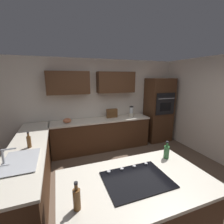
{
  "coord_description": "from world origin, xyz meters",
  "views": [
    {
      "loc": [
        1.27,
        2.37,
        2.08
      ],
      "look_at": [
        -0.06,
        -1.29,
        1.19
      ],
      "focal_mm": 24.51,
      "sensor_mm": 36.0,
      "label": 1
    }
  ],
  "objects_px": {
    "cooktop": "(136,179)",
    "second_bottle": "(167,151)",
    "oil_bottle": "(77,199)",
    "blender": "(131,112)",
    "mixing_bowl": "(67,120)",
    "sink_unit": "(20,161)",
    "spice_rack": "(112,113)",
    "wall_oven": "(159,110)",
    "dish_soap_bottle": "(29,141)"
  },
  "relations": [
    {
      "from": "cooktop",
      "to": "oil_bottle",
      "type": "height_order",
      "value": "oil_bottle"
    },
    {
      "from": "oil_bottle",
      "to": "dish_soap_bottle",
      "type": "bearing_deg",
      "value": -68.87
    },
    {
      "from": "dish_soap_bottle",
      "to": "sink_unit",
      "type": "bearing_deg",
      "value": 83.05
    },
    {
      "from": "oil_bottle",
      "to": "mixing_bowl",
      "type": "bearing_deg",
      "value": -92.3
    },
    {
      "from": "wall_oven",
      "to": "spice_rack",
      "type": "bearing_deg",
      "value": -3.01
    },
    {
      "from": "blender",
      "to": "mixing_bowl",
      "type": "relative_size",
      "value": 1.48
    },
    {
      "from": "wall_oven",
      "to": "dish_soap_bottle",
      "type": "bearing_deg",
      "value": 19.85
    },
    {
      "from": "second_bottle",
      "to": "spice_rack",
      "type": "bearing_deg",
      "value": -90.93
    },
    {
      "from": "sink_unit",
      "to": "blender",
      "type": "distance_m",
      "value": 3.22
    },
    {
      "from": "mixing_bowl",
      "to": "spice_rack",
      "type": "xyz_separation_m",
      "value": [
        -1.3,
        -0.09,
        0.07
      ]
    },
    {
      "from": "mixing_bowl",
      "to": "spice_rack",
      "type": "height_order",
      "value": "spice_rack"
    },
    {
      "from": "wall_oven",
      "to": "cooktop",
      "type": "bearing_deg",
      "value": 49.49
    },
    {
      "from": "cooktop",
      "to": "sink_unit",
      "type": "bearing_deg",
      "value": -33.44
    },
    {
      "from": "blender",
      "to": "oil_bottle",
      "type": "distance_m",
      "value": 3.5
    },
    {
      "from": "sink_unit",
      "to": "oil_bottle",
      "type": "bearing_deg",
      "value": 121.45
    },
    {
      "from": "spice_rack",
      "to": "blender",
      "type": "bearing_deg",
      "value": 171.59
    },
    {
      "from": "sink_unit",
      "to": "cooktop",
      "type": "bearing_deg",
      "value": 146.56
    },
    {
      "from": "blender",
      "to": "wall_oven",
      "type": "bearing_deg",
      "value": -179.74
    },
    {
      "from": "cooktop",
      "to": "second_bottle",
      "type": "xyz_separation_m",
      "value": [
        -0.66,
        -0.29,
        0.1
      ]
    },
    {
      "from": "cooktop",
      "to": "mixing_bowl",
      "type": "distance_m",
      "value": 2.76
    },
    {
      "from": "sink_unit",
      "to": "second_bottle",
      "type": "xyz_separation_m",
      "value": [
        -2.04,
        0.62,
        0.09
      ]
    },
    {
      "from": "spice_rack",
      "to": "dish_soap_bottle",
      "type": "xyz_separation_m",
      "value": [
        2.02,
        1.39,
        -0.02
      ]
    },
    {
      "from": "second_bottle",
      "to": "mixing_bowl",
      "type": "bearing_deg",
      "value": -62.3
    },
    {
      "from": "mixing_bowl",
      "to": "second_bottle",
      "type": "xyz_separation_m",
      "value": [
        -1.26,
        2.4,
        0.05
      ]
    },
    {
      "from": "spice_rack",
      "to": "cooktop",
      "type": "bearing_deg",
      "value": 75.81
    },
    {
      "from": "spice_rack",
      "to": "oil_bottle",
      "type": "relative_size",
      "value": 1.16
    },
    {
      "from": "sink_unit",
      "to": "spice_rack",
      "type": "height_order",
      "value": "spice_rack"
    },
    {
      "from": "mixing_bowl",
      "to": "dish_soap_bottle",
      "type": "xyz_separation_m",
      "value": [
        0.72,
        1.3,
        0.05
      ]
    },
    {
      "from": "spice_rack",
      "to": "dish_soap_bottle",
      "type": "relative_size",
      "value": 1.17
    },
    {
      "from": "cooktop",
      "to": "wall_oven",
      "type": "bearing_deg",
      "value": -130.51
    },
    {
      "from": "cooktop",
      "to": "mixing_bowl",
      "type": "bearing_deg",
      "value": -77.49
    },
    {
      "from": "blender",
      "to": "second_bottle",
      "type": "xyz_separation_m",
      "value": [
        0.64,
        2.4,
        -0.03
      ]
    },
    {
      "from": "wall_oven",
      "to": "mixing_bowl",
      "type": "height_order",
      "value": "wall_oven"
    },
    {
      "from": "blender",
      "to": "dish_soap_bottle",
      "type": "height_order",
      "value": "blender"
    },
    {
      "from": "blender",
      "to": "oil_bottle",
      "type": "relative_size",
      "value": 1.14
    },
    {
      "from": "sink_unit",
      "to": "cooktop",
      "type": "height_order",
      "value": "sink_unit"
    },
    {
      "from": "oil_bottle",
      "to": "blender",
      "type": "bearing_deg",
      "value": -125.1
    },
    {
      "from": "cooktop",
      "to": "dish_soap_bottle",
      "type": "xyz_separation_m",
      "value": [
        1.32,
        -1.39,
        0.1
      ]
    },
    {
      "from": "cooktop",
      "to": "blender",
      "type": "xyz_separation_m",
      "value": [
        -1.3,
        -2.69,
        0.13
      ]
    },
    {
      "from": "second_bottle",
      "to": "oil_bottle",
      "type": "bearing_deg",
      "value": 18.81
    },
    {
      "from": "cooktop",
      "to": "blender",
      "type": "relative_size",
      "value": 2.37
    },
    {
      "from": "wall_oven",
      "to": "dish_soap_bottle",
      "type": "height_order",
      "value": "wall_oven"
    },
    {
      "from": "wall_oven",
      "to": "mixing_bowl",
      "type": "distance_m",
      "value": 2.9
    },
    {
      "from": "sink_unit",
      "to": "mixing_bowl",
      "type": "relative_size",
      "value": 3.24
    },
    {
      "from": "wall_oven",
      "to": "cooktop",
      "type": "xyz_separation_m",
      "value": [
        2.3,
        2.7,
        -0.12
      ]
    },
    {
      "from": "oil_bottle",
      "to": "second_bottle",
      "type": "distance_m",
      "value": 1.45
    },
    {
      "from": "blender",
      "to": "mixing_bowl",
      "type": "distance_m",
      "value": 1.9
    },
    {
      "from": "cooktop",
      "to": "second_bottle",
      "type": "relative_size",
      "value": 2.85
    },
    {
      "from": "oil_bottle",
      "to": "second_bottle",
      "type": "xyz_separation_m",
      "value": [
        -1.37,
        -0.47,
        -0.01
      ]
    },
    {
      "from": "sink_unit",
      "to": "spice_rack",
      "type": "bearing_deg",
      "value": -138.01
    }
  ]
}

